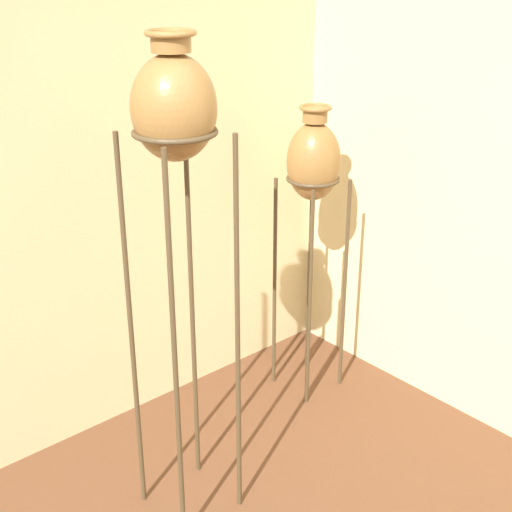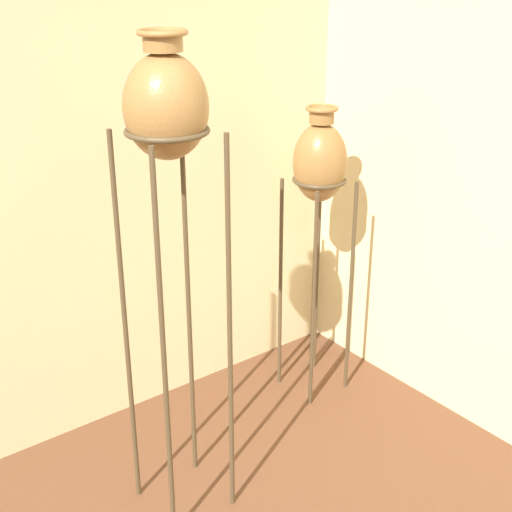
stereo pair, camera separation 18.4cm
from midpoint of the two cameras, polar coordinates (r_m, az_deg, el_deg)
name	(u,v)px [view 1 (the left image)]	position (r m, az deg, el deg)	size (l,w,h in m)	color
vase_stand_tall	(175,124)	(2.49, -8.67, 10.38)	(0.31, 0.31, 1.95)	#473823
vase_stand_medium	(313,168)	(3.47, 3.10, 7.01)	(0.28, 0.28, 1.52)	#473823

